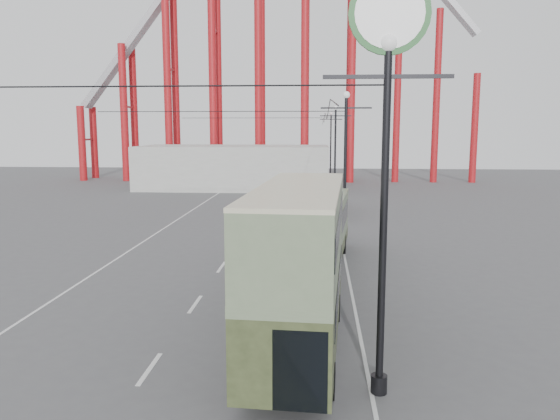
# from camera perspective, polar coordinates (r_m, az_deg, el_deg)

# --- Properties ---
(ground) EXTENTS (160.00, 160.00, 0.00)m
(ground) POSITION_cam_1_polar(r_m,az_deg,el_deg) (18.74, -8.57, -13.62)
(ground) COLOR #4F4F51
(ground) RESTS_ON ground
(road_markings) EXTENTS (12.52, 120.00, 0.01)m
(road_markings) POSITION_cam_1_polar(r_m,az_deg,el_deg) (37.60, -3.32, -2.26)
(road_markings) COLOR silver
(road_markings) RESTS_ON ground
(lamp_post_near) EXTENTS (3.20, 0.44, 10.80)m
(lamp_post_near) POSITION_cam_1_polar(r_m,az_deg,el_deg) (14.04, 11.14, 11.73)
(lamp_post_near) COLOR black
(lamp_post_near) RESTS_ON ground
(lamp_post_mid) EXTENTS (3.20, 0.44, 9.32)m
(lamp_post_mid) POSITION_cam_1_polar(r_m,az_deg,el_deg) (35.04, 6.82, 4.61)
(lamp_post_mid) COLOR black
(lamp_post_mid) RESTS_ON ground
(lamp_post_far) EXTENTS (3.20, 0.44, 9.32)m
(lamp_post_far) POSITION_cam_1_polar(r_m,az_deg,el_deg) (56.99, 5.78, 6.12)
(lamp_post_far) COLOR black
(lamp_post_far) RESTS_ON ground
(lamp_post_distant) EXTENTS (3.20, 0.44, 9.32)m
(lamp_post_distant) POSITION_cam_1_polar(r_m,az_deg,el_deg) (78.97, 5.32, 6.79)
(lamp_post_distant) COLOR black
(lamp_post_distant) RESTS_ON ground
(roller_coaster) EXTENTS (52.95, 5.00, 55.48)m
(roller_coaster) POSITION_cam_1_polar(r_m,az_deg,el_deg) (75.77, -0.94, 20.64)
(roller_coaster) COLOR #9B1210
(roller_coaster) RESTS_ON ground
(fairground_shed) EXTENTS (22.00, 10.00, 5.00)m
(fairground_shed) POSITION_cam_1_polar(r_m,az_deg,el_deg) (64.85, -4.76, 4.50)
(fairground_shed) COLOR #ABABA6
(fairground_shed) RESTS_ON ground
(double_decker_bus) EXTENTS (3.06, 9.97, 5.28)m
(double_decker_bus) POSITION_cam_1_polar(r_m,az_deg,el_deg) (17.21, 2.04, -5.18)
(double_decker_bus) COLOR #313A1F
(double_decker_bus) RESTS_ON ground
(single_decker_green) EXTENTS (4.04, 12.45, 3.46)m
(single_decker_green) POSITION_cam_1_polar(r_m,az_deg,el_deg) (27.35, 3.56, -2.20)
(single_decker_green) COLOR #667757
(single_decker_green) RESTS_ON ground
(single_decker_cream) EXTENTS (2.79, 9.08, 2.79)m
(single_decker_cream) POSITION_cam_1_polar(r_m,az_deg,el_deg) (45.57, 3.82, 1.63)
(single_decker_cream) COLOR beige
(single_decker_cream) RESTS_ON ground
(pedestrian) EXTENTS (0.72, 0.59, 1.71)m
(pedestrian) POSITION_cam_1_polar(r_m,az_deg,el_deg) (30.57, 1.11, -3.14)
(pedestrian) COLOR black
(pedestrian) RESTS_ON ground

